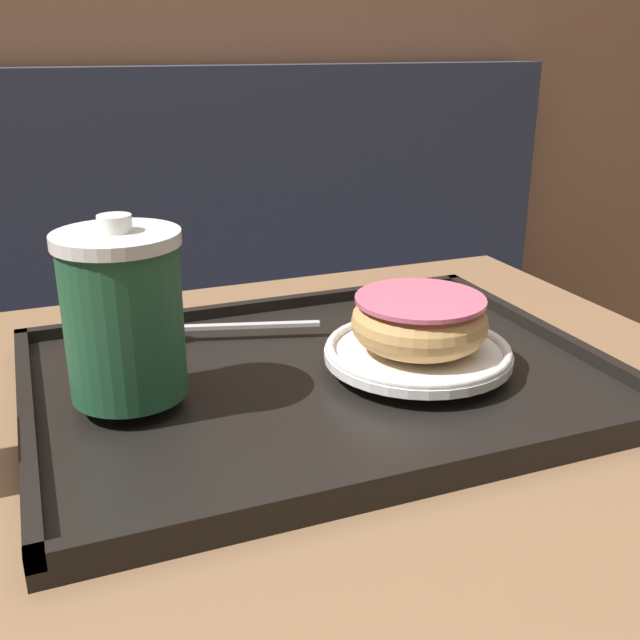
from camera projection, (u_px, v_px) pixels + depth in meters
booth_bench at (263, 400)px, 1.62m from camera, size 1.46×0.44×1.00m
cafe_table at (299, 583)px, 0.70m from camera, size 0.82×0.68×0.76m
serving_tray at (320, 380)px, 0.66m from camera, size 0.50×0.37×0.02m
coffee_cup_front at (123, 314)px, 0.57m from camera, size 0.10×0.10×0.14m
plate_with_chocolate_donut at (419, 352)px, 0.66m from camera, size 0.17×0.17×0.01m
donut_chocolate_glazed at (421, 322)px, 0.65m from camera, size 0.12×0.12×0.04m
spoon at (193, 325)px, 0.73m from camera, size 0.17×0.06×0.01m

